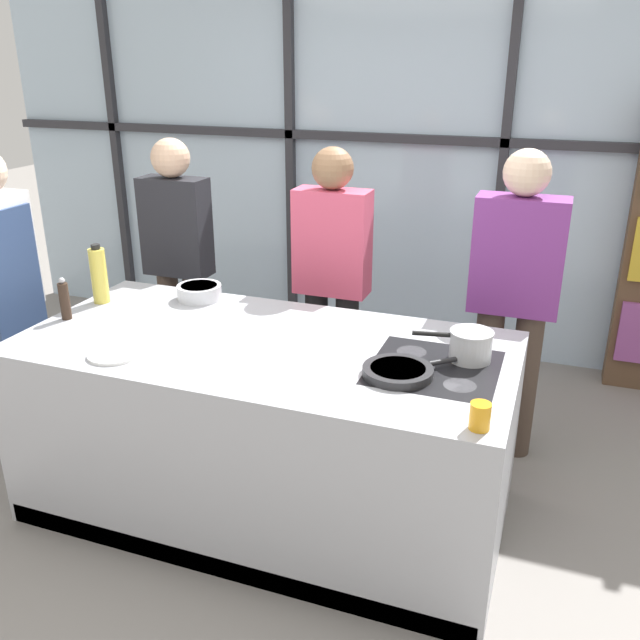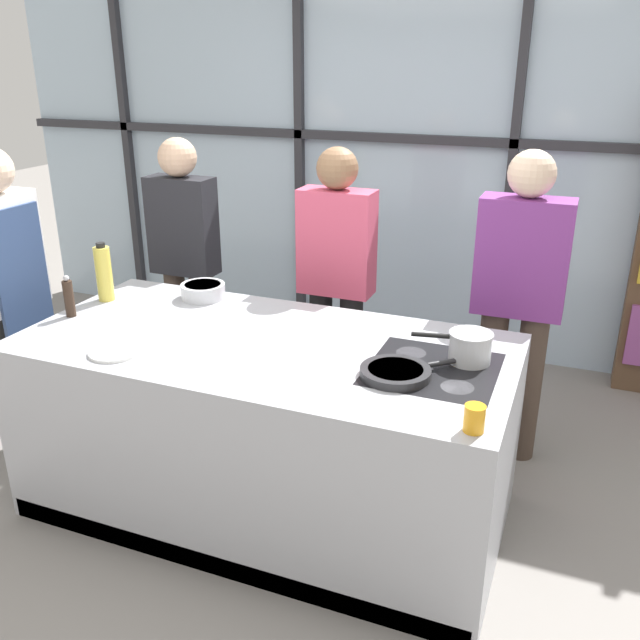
{
  "view_description": "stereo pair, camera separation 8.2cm",
  "coord_description": "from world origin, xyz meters",
  "px_view_note": "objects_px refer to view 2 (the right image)",
  "views": [
    {
      "loc": [
        1.2,
        -2.53,
        2.09
      ],
      "look_at": [
        0.23,
        0.1,
        0.98
      ],
      "focal_mm": 38.0,
      "sensor_mm": 36.0,
      "label": 1
    },
    {
      "loc": [
        1.27,
        -2.5,
        2.09
      ],
      "look_at": [
        0.23,
        0.1,
        0.98
      ],
      "focal_mm": 38.0,
      "sensor_mm": 36.0,
      "label": 2
    }
  ],
  "objects_px": {
    "spectator_center_right": "(518,293)",
    "spectator_far_left": "(185,254)",
    "pepper_grinder": "(69,298)",
    "frying_pan": "(397,372)",
    "chef": "(10,284)",
    "oil_bottle": "(104,273)",
    "spectator_center_left": "(336,273)",
    "white_plate": "(115,352)",
    "juice_glass_near": "(474,418)",
    "mixing_bowl": "(203,290)",
    "saucepan": "(470,346)"
  },
  "relations": [
    {
      "from": "saucepan",
      "to": "chef",
      "type": "bearing_deg",
      "value": -177.27
    },
    {
      "from": "frying_pan",
      "to": "juice_glass_near",
      "type": "distance_m",
      "value": 0.48
    },
    {
      "from": "spectator_center_right",
      "to": "juice_glass_near",
      "type": "relative_size",
      "value": 17.06
    },
    {
      "from": "spectator_center_left",
      "to": "spectator_center_right",
      "type": "height_order",
      "value": "spectator_center_right"
    },
    {
      "from": "spectator_far_left",
      "to": "mixing_bowl",
      "type": "distance_m",
      "value": 0.69
    },
    {
      "from": "white_plate",
      "to": "juice_glass_near",
      "type": "relative_size",
      "value": 2.32
    },
    {
      "from": "chef",
      "to": "mixing_bowl",
      "type": "xyz_separation_m",
      "value": [
        0.92,
        0.39,
        -0.04
      ]
    },
    {
      "from": "spectator_far_left",
      "to": "oil_bottle",
      "type": "xyz_separation_m",
      "value": [
        -0.01,
        -0.74,
        0.09
      ]
    },
    {
      "from": "saucepan",
      "to": "juice_glass_near",
      "type": "xyz_separation_m",
      "value": [
        0.12,
        -0.56,
        -0.02
      ]
    },
    {
      "from": "frying_pan",
      "to": "juice_glass_near",
      "type": "bearing_deg",
      "value": -41.21
    },
    {
      "from": "chef",
      "to": "white_plate",
      "type": "height_order",
      "value": "chef"
    },
    {
      "from": "chef",
      "to": "spectator_center_right",
      "type": "relative_size",
      "value": 1.0
    },
    {
      "from": "frying_pan",
      "to": "spectator_center_left",
      "type": "bearing_deg",
      "value": 121.95
    },
    {
      "from": "spectator_far_left",
      "to": "oil_bottle",
      "type": "relative_size",
      "value": 5.3
    },
    {
      "from": "spectator_center_right",
      "to": "mixing_bowl",
      "type": "xyz_separation_m",
      "value": [
        -1.55,
        -0.53,
        -0.02
      ]
    },
    {
      "from": "pepper_grinder",
      "to": "chef",
      "type": "bearing_deg",
      "value": 169.77
    },
    {
      "from": "pepper_grinder",
      "to": "frying_pan",
      "type": "bearing_deg",
      "value": -1.65
    },
    {
      "from": "spectator_center_right",
      "to": "juice_glass_near",
      "type": "distance_m",
      "value": 1.36
    },
    {
      "from": "frying_pan",
      "to": "saucepan",
      "type": "distance_m",
      "value": 0.35
    },
    {
      "from": "spectator_center_left",
      "to": "saucepan",
      "type": "distance_m",
      "value": 1.2
    },
    {
      "from": "mixing_bowl",
      "to": "oil_bottle",
      "type": "height_order",
      "value": "oil_bottle"
    },
    {
      "from": "spectator_center_right",
      "to": "spectator_far_left",
      "type": "bearing_deg",
      "value": 0.0
    },
    {
      "from": "saucepan",
      "to": "mixing_bowl",
      "type": "xyz_separation_m",
      "value": [
        -1.45,
        0.28,
        -0.03
      ]
    },
    {
      "from": "frying_pan",
      "to": "oil_bottle",
      "type": "bearing_deg",
      "value": 169.5
    },
    {
      "from": "white_plate",
      "to": "pepper_grinder",
      "type": "xyz_separation_m",
      "value": [
        -0.48,
        0.28,
        0.09
      ]
    },
    {
      "from": "pepper_grinder",
      "to": "saucepan",
      "type": "bearing_deg",
      "value": 5.82
    },
    {
      "from": "saucepan",
      "to": "juice_glass_near",
      "type": "height_order",
      "value": "saucepan"
    },
    {
      "from": "spectator_center_right",
      "to": "saucepan",
      "type": "distance_m",
      "value": 0.81
    },
    {
      "from": "saucepan",
      "to": "pepper_grinder",
      "type": "height_order",
      "value": "pepper_grinder"
    },
    {
      "from": "pepper_grinder",
      "to": "spectator_center_left",
      "type": "bearing_deg",
      "value": 44.36
    },
    {
      "from": "chef",
      "to": "white_plate",
      "type": "bearing_deg",
      "value": 68.64
    },
    {
      "from": "chef",
      "to": "oil_bottle",
      "type": "xyz_separation_m",
      "value": [
        0.46,
        0.18,
        0.06
      ]
    },
    {
      "from": "white_plate",
      "to": "juice_glass_near",
      "type": "distance_m",
      "value": 1.55
    },
    {
      "from": "juice_glass_near",
      "to": "spectator_center_left",
      "type": "bearing_deg",
      "value": 126.62
    },
    {
      "from": "spectator_center_right",
      "to": "frying_pan",
      "type": "height_order",
      "value": "spectator_center_right"
    },
    {
      "from": "chef",
      "to": "juice_glass_near",
      "type": "relative_size",
      "value": 17.12
    },
    {
      "from": "spectator_center_right",
      "to": "saucepan",
      "type": "xyz_separation_m",
      "value": [
        -0.11,
        -0.8,
        0.01
      ]
    },
    {
      "from": "spectator_center_left",
      "to": "frying_pan",
      "type": "bearing_deg",
      "value": 121.95
    },
    {
      "from": "white_plate",
      "to": "mixing_bowl",
      "type": "xyz_separation_m",
      "value": [
        -0.01,
        0.76,
        0.03
      ]
    },
    {
      "from": "spectator_center_right",
      "to": "chef",
      "type": "bearing_deg",
      "value": 20.31
    },
    {
      "from": "frying_pan",
      "to": "saucepan",
      "type": "height_order",
      "value": "saucepan"
    },
    {
      "from": "spectator_center_left",
      "to": "mixing_bowl",
      "type": "distance_m",
      "value": 0.76
    },
    {
      "from": "chef",
      "to": "frying_pan",
      "type": "xyz_separation_m",
      "value": [
        2.13,
        -0.13,
        -0.07
      ]
    },
    {
      "from": "frying_pan",
      "to": "saucepan",
      "type": "bearing_deg",
      "value": 45.31
    },
    {
      "from": "pepper_grinder",
      "to": "juice_glass_near",
      "type": "height_order",
      "value": "pepper_grinder"
    },
    {
      "from": "spectator_center_left",
      "to": "juice_glass_near",
      "type": "xyz_separation_m",
      "value": [
        1.01,
        -1.36,
        0.0
      ]
    },
    {
      "from": "spectator_center_left",
      "to": "frying_pan",
      "type": "xyz_separation_m",
      "value": [
        0.65,
        -1.05,
        -0.03
      ]
    },
    {
      "from": "chef",
      "to": "frying_pan",
      "type": "height_order",
      "value": "chef"
    },
    {
      "from": "chef",
      "to": "pepper_grinder",
      "type": "height_order",
      "value": "chef"
    },
    {
      "from": "spectator_far_left",
      "to": "pepper_grinder",
      "type": "height_order",
      "value": "spectator_far_left"
    }
  ]
}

